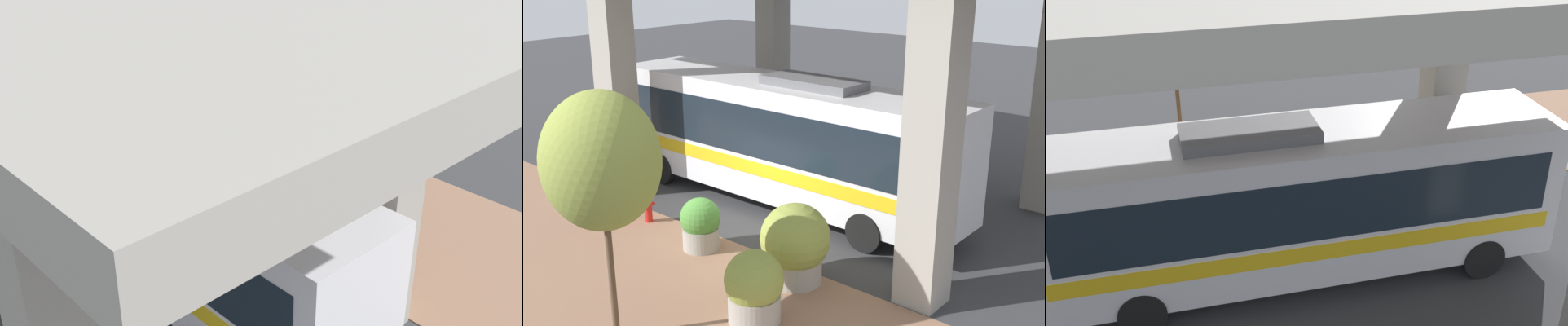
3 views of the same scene
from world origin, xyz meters
The scene contains 8 objects.
ground_plane centered at (0.00, 0.00, 0.00)m, with size 80.00×80.00×0.00m, color #38383A.
sidewalk_strip centered at (-3.00, 0.00, 0.01)m, with size 6.00×40.00×0.02m.
bus centered at (2.92, 0.81, 2.08)m, with size 2.57×11.35×3.85m.
fire_hydrant centered at (-0.55, 2.62, 0.46)m, with size 0.42×0.20×0.92m.
planter_front centered at (-2.35, -2.99, 0.75)m, with size 1.20×1.20×1.52m.
planter_middle centered at (-0.77, 0.28, 0.67)m, with size 1.00×1.00×1.34m.
planter_back centered at (-0.56, -2.57, 0.92)m, with size 1.57×1.57×1.85m.
street_tree_near centered at (-4.50, -1.36, 3.56)m, with size 2.12×2.12×4.84m.
Camera 1 is at (9.95, 11.49, 9.35)m, focal length 45.00 mm.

